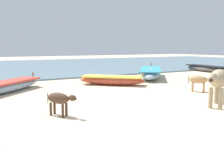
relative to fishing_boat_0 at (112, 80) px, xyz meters
name	(u,v)px	position (x,y,z in m)	size (l,w,h in m)	color
ground	(131,104)	(-1.33, -3.60, -0.23)	(80.00, 80.00, 0.00)	beige
sea_water	(28,66)	(-1.33, 12.91, -0.19)	(60.00, 20.00, 0.08)	slate
fishing_boat_0	(112,80)	(0.00, 0.00, 0.00)	(2.84, 2.64, 0.61)	#B74733
fishing_boat_3	(5,87)	(-4.47, 0.27, 0.00)	(3.33, 3.21, 0.61)	#8CA5B7
fishing_boat_4	(206,68)	(8.75, 2.17, 0.01)	(1.12, 3.61, 0.63)	#5B5651
fishing_boat_5	(151,73)	(3.14, 1.21, 0.06)	(3.55, 4.07, 0.73)	#8CA5B7
calf_near_tan	(199,80)	(2.08, -3.18, 0.23)	(0.74, 0.86, 0.63)	tan
calf_far_dark	(59,99)	(-3.62, -3.85, 0.20)	(0.64, 0.83, 0.59)	#4C3323
cow_second_adult_dun	(219,80)	(0.66, -5.13, 0.55)	(1.59, 1.02, 1.08)	tan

